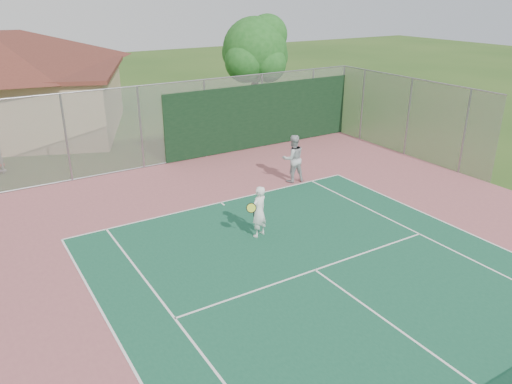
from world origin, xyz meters
TOP-DOWN VIEW (x-y plane):
  - back_fence at (2.11, 16.98)m, footprint 20.08×0.11m
  - side_fence_right at (10.00, 12.50)m, footprint 0.08×9.00m
  - tree at (7.56, 21.63)m, footprint 4.25×4.03m
  - player_white_front at (-0.22, 8.95)m, footprint 1.00×0.78m
  - player_grey_back at (3.45, 12.29)m, footprint 1.04×0.88m

SIDE VIEW (x-z plane):
  - player_white_front at x=-0.22m, z-range 0.01..1.64m
  - player_grey_back at x=3.45m, z-range 0.00..1.89m
  - back_fence at x=2.11m, z-range -0.09..3.43m
  - side_fence_right at x=10.00m, z-range 0.00..3.50m
  - tree at x=7.56m, z-range 0.93..6.86m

